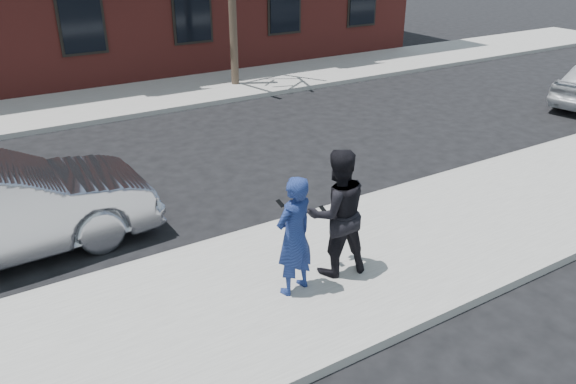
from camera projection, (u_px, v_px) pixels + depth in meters
ground at (297, 277)px, 8.82m from camera, size 100.00×100.00×0.00m
near_sidewalk at (306, 281)px, 8.60m from camera, size 50.00×3.50×0.15m
near_curb at (250, 232)px, 9.98m from camera, size 50.00×0.10×0.15m
far_sidewalk at (103, 103)px, 17.45m from camera, size 50.00×3.50×0.15m
far_curb at (120, 118)px, 16.07m from camera, size 50.00×0.10×0.15m
man_hoodie at (294, 236)px, 7.88m from camera, size 0.75×0.58×1.81m
man_peacoat at (337, 213)px, 8.32m from camera, size 1.11×0.94×2.01m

